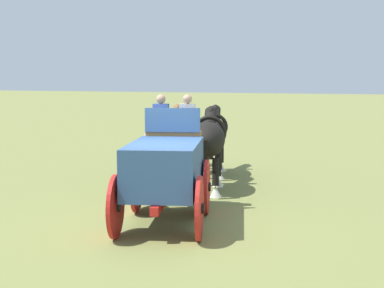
{
  "coord_description": "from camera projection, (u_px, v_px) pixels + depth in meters",
  "views": [
    {
      "loc": [
        -9.88,
        -5.11,
        3.02
      ],
      "look_at": [
        4.13,
        1.26,
        1.2
      ],
      "focal_mm": 50.92,
      "sensor_mm": 36.0,
      "label": 1
    }
  ],
  "objects": [
    {
      "name": "ground_plane",
      "position": [
        165.0,
        225.0,
        11.39
      ],
      "size": [
        220.0,
        220.0,
        0.0
      ],
      "primitive_type": "plane",
      "color": "olive"
    },
    {
      "name": "show_wagon",
      "position": [
        166.0,
        167.0,
        11.42
      ],
      "size": [
        5.54,
        2.68,
        2.68
      ],
      "color": "#2D4C7A",
      "rests_on": "ground"
    },
    {
      "name": "draft_horse_rear_near",
      "position": [
        160.0,
        143.0,
        14.91
      ],
      "size": [
        3.07,
        1.54,
        2.17
      ],
      "color": "#9E998E",
      "rests_on": "ground"
    },
    {
      "name": "draft_horse_rear_off",
      "position": [
        208.0,
        141.0,
        14.77
      ],
      "size": [
        2.96,
        1.55,
        2.25
      ],
      "color": "black",
      "rests_on": "ground"
    },
    {
      "name": "draft_horse_lead_near",
      "position": [
        173.0,
        133.0,
        17.46
      ],
      "size": [
        3.0,
        1.57,
        2.19
      ],
      "color": "brown",
      "rests_on": "ground"
    },
    {
      "name": "draft_horse_lead_off",
      "position": [
        213.0,
        134.0,
        17.36
      ],
      "size": [
        2.99,
        1.51,
        2.17
      ],
      "color": "black",
      "rests_on": "ground"
    }
  ]
}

